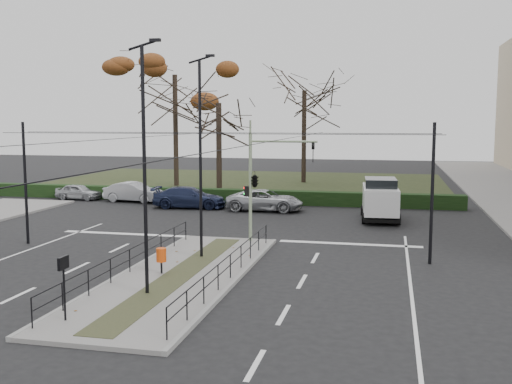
# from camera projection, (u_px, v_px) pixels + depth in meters

# --- Properties ---
(ground) EXTENTS (140.00, 140.00, 0.00)m
(ground) POSITION_uv_depth(u_px,v_px,m) (200.00, 263.00, 25.64)
(ground) COLOR black
(ground) RESTS_ON ground
(median_island) EXTENTS (4.40, 15.00, 0.14)m
(median_island) POSITION_uv_depth(u_px,v_px,m) (180.00, 276.00, 23.21)
(median_island) COLOR slate
(median_island) RESTS_ON ground
(park) EXTENTS (38.00, 26.00, 0.10)m
(park) POSITION_uv_depth(u_px,v_px,m) (244.00, 183.00, 57.94)
(park) COLOR black
(park) RESTS_ON ground
(hedge) EXTENTS (38.00, 1.00, 1.00)m
(hedge) POSITION_uv_depth(u_px,v_px,m) (201.00, 195.00, 44.91)
(hedge) COLOR black
(hedge) RESTS_ON ground
(median_railing) EXTENTS (4.14, 13.24, 0.92)m
(median_railing) POSITION_uv_depth(u_px,v_px,m) (179.00, 254.00, 23.01)
(median_railing) COLOR black
(median_railing) RESTS_ON median_island
(catenary) EXTENTS (20.00, 34.00, 6.00)m
(catenary) POSITION_uv_depth(u_px,v_px,m) (211.00, 180.00, 26.80)
(catenary) COLOR black
(catenary) RESTS_ON ground
(traffic_light) EXTENTS (3.63, 2.07, 5.33)m
(traffic_light) POSITION_uv_depth(u_px,v_px,m) (257.00, 178.00, 29.29)
(traffic_light) COLOR gray
(traffic_light) RESTS_ON median_island
(litter_bin) EXTENTS (0.39, 0.39, 1.00)m
(litter_bin) POSITION_uv_depth(u_px,v_px,m) (161.00, 255.00, 23.26)
(litter_bin) COLOR black
(litter_bin) RESTS_ON median_island
(info_panel) EXTENTS (0.11, 0.51, 1.94)m
(info_panel) POSITION_uv_depth(u_px,v_px,m) (63.00, 270.00, 17.69)
(info_panel) COLOR black
(info_panel) RESTS_ON median_island
(streetlamp_median_near) EXTENTS (0.72, 0.15, 8.59)m
(streetlamp_median_near) POSITION_uv_depth(u_px,v_px,m) (145.00, 167.00, 20.14)
(streetlamp_median_near) COLOR black
(streetlamp_median_near) RESTS_ON median_island
(streetlamp_median_far) EXTENTS (0.73, 0.15, 8.68)m
(streetlamp_median_far) POSITION_uv_depth(u_px,v_px,m) (201.00, 156.00, 25.66)
(streetlamp_median_far) COLOR black
(streetlamp_median_far) RESTS_ON median_island
(parked_car_first) EXTENTS (3.65, 1.67, 1.21)m
(parked_car_first) POSITION_uv_depth(u_px,v_px,m) (78.00, 192.00, 46.03)
(parked_car_first) COLOR #A2A4A9
(parked_car_first) RESTS_ON ground
(parked_car_second) EXTENTS (4.61, 1.98, 1.48)m
(parked_car_second) POSITION_uv_depth(u_px,v_px,m) (134.00, 192.00, 44.73)
(parked_car_second) COLOR #A2A4A9
(parked_car_second) RESTS_ON ground
(parked_car_third) EXTENTS (5.26, 2.52, 1.48)m
(parked_car_third) POSITION_uv_depth(u_px,v_px,m) (189.00, 197.00, 41.64)
(parked_car_third) COLOR #1B2240
(parked_car_third) RESTS_ON ground
(parked_car_fourth) EXTENTS (5.14, 2.39, 1.42)m
(parked_car_fourth) POSITION_uv_depth(u_px,v_px,m) (265.00, 200.00, 40.38)
(parked_car_fourth) COLOR #A2A4A9
(parked_car_fourth) RESTS_ON ground
(white_van) EXTENTS (2.48, 5.01, 2.56)m
(white_van) POSITION_uv_depth(u_px,v_px,m) (380.00, 198.00, 36.57)
(white_van) COLOR white
(white_van) RESTS_ON ground
(rust_tree) EXTENTS (10.27, 10.27, 13.25)m
(rust_tree) POSITION_uv_depth(u_px,v_px,m) (175.00, 75.00, 54.06)
(rust_tree) COLOR black
(rust_tree) RESTS_ON park
(bare_tree_center) EXTENTS (8.18, 8.18, 11.70)m
(bare_tree_center) POSITION_uv_depth(u_px,v_px,m) (304.00, 97.00, 57.15)
(bare_tree_center) COLOR black
(bare_tree_center) RESTS_ON park
(bare_tree_near) EXTENTS (5.41, 5.41, 9.75)m
(bare_tree_near) POSITION_uv_depth(u_px,v_px,m) (219.00, 110.00, 46.94)
(bare_tree_near) COLOR black
(bare_tree_near) RESTS_ON park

